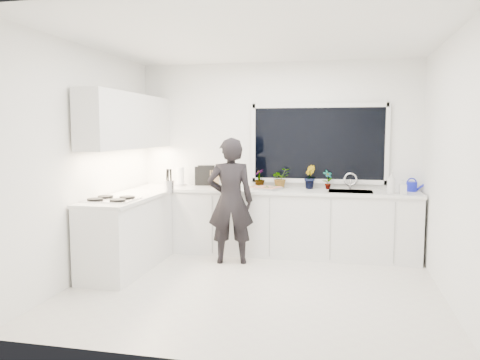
# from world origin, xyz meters

# --- Properties ---
(floor) EXTENTS (4.00, 3.50, 0.02)m
(floor) POSITION_xyz_m (0.00, 0.00, -0.01)
(floor) COLOR beige
(floor) RESTS_ON ground
(wall_back) EXTENTS (4.00, 0.02, 2.70)m
(wall_back) POSITION_xyz_m (0.00, 1.76, 1.35)
(wall_back) COLOR white
(wall_back) RESTS_ON ground
(wall_left) EXTENTS (0.02, 3.50, 2.70)m
(wall_left) POSITION_xyz_m (-2.01, 0.00, 1.35)
(wall_left) COLOR white
(wall_left) RESTS_ON ground
(wall_right) EXTENTS (0.02, 3.50, 2.70)m
(wall_right) POSITION_xyz_m (2.01, 0.00, 1.35)
(wall_right) COLOR white
(wall_right) RESTS_ON ground
(ceiling) EXTENTS (4.00, 3.50, 0.02)m
(ceiling) POSITION_xyz_m (0.00, 0.00, 2.71)
(ceiling) COLOR white
(ceiling) RESTS_ON wall_back
(window) EXTENTS (1.80, 0.02, 1.00)m
(window) POSITION_xyz_m (0.60, 1.73, 1.55)
(window) COLOR black
(window) RESTS_ON wall_back
(base_cabinets_back) EXTENTS (3.92, 0.58, 0.88)m
(base_cabinets_back) POSITION_xyz_m (0.00, 1.45, 0.44)
(base_cabinets_back) COLOR white
(base_cabinets_back) RESTS_ON floor
(base_cabinets_left) EXTENTS (0.58, 1.60, 0.88)m
(base_cabinets_left) POSITION_xyz_m (-1.67, 0.35, 0.44)
(base_cabinets_left) COLOR white
(base_cabinets_left) RESTS_ON floor
(countertop_back) EXTENTS (3.94, 0.62, 0.04)m
(countertop_back) POSITION_xyz_m (0.00, 1.44, 0.90)
(countertop_back) COLOR silver
(countertop_back) RESTS_ON base_cabinets_back
(countertop_left) EXTENTS (0.62, 1.60, 0.04)m
(countertop_left) POSITION_xyz_m (-1.67, 0.35, 0.90)
(countertop_left) COLOR silver
(countertop_left) RESTS_ON base_cabinets_left
(upper_cabinets) EXTENTS (0.34, 2.10, 0.70)m
(upper_cabinets) POSITION_xyz_m (-1.79, 0.70, 1.85)
(upper_cabinets) COLOR white
(upper_cabinets) RESTS_ON wall_left
(sink) EXTENTS (0.58, 0.42, 0.14)m
(sink) POSITION_xyz_m (1.05, 1.45, 0.87)
(sink) COLOR silver
(sink) RESTS_ON countertop_back
(faucet) EXTENTS (0.03, 0.03, 0.22)m
(faucet) POSITION_xyz_m (1.05, 1.65, 1.03)
(faucet) COLOR silver
(faucet) RESTS_ON countertop_back
(stovetop) EXTENTS (0.56, 0.48, 0.03)m
(stovetop) POSITION_xyz_m (-1.69, -0.00, 0.94)
(stovetop) COLOR black
(stovetop) RESTS_ON countertop_left
(person) EXTENTS (0.67, 0.52, 1.64)m
(person) POSITION_xyz_m (-0.48, 0.90, 0.82)
(person) COLOR black
(person) RESTS_ON floor
(pizza_tray) EXTENTS (0.51, 0.44, 0.03)m
(pizza_tray) POSITION_xyz_m (-0.11, 1.42, 0.94)
(pizza_tray) COLOR #BABABE
(pizza_tray) RESTS_ON countertop_back
(pizza) EXTENTS (0.46, 0.40, 0.01)m
(pizza) POSITION_xyz_m (-0.11, 1.42, 0.95)
(pizza) COLOR red
(pizza) RESTS_ON pizza_tray
(watering_can) EXTENTS (0.18, 0.18, 0.13)m
(watering_can) POSITION_xyz_m (1.85, 1.61, 0.98)
(watering_can) COLOR #1219B0
(watering_can) RESTS_ON countertop_back
(paper_towel_roll) EXTENTS (0.12, 0.12, 0.26)m
(paper_towel_roll) POSITION_xyz_m (-1.39, 1.55, 1.05)
(paper_towel_roll) COLOR white
(paper_towel_roll) RESTS_ON countertop_back
(knife_block) EXTENTS (0.15, 0.13, 0.22)m
(knife_block) POSITION_xyz_m (-0.88, 1.59, 1.03)
(knife_block) COLOR olive
(knife_block) RESTS_ON countertop_back
(utensil_crock) EXTENTS (0.15, 0.15, 0.16)m
(utensil_crock) POSITION_xyz_m (-1.28, 0.80, 1.00)
(utensil_crock) COLOR silver
(utensil_crock) RESTS_ON countertop_left
(picture_frame_large) EXTENTS (0.22, 0.09, 0.28)m
(picture_frame_large) POSITION_xyz_m (-1.10, 1.69, 1.06)
(picture_frame_large) COLOR black
(picture_frame_large) RESTS_ON countertop_back
(picture_frame_small) EXTENTS (0.25, 0.07, 0.30)m
(picture_frame_small) POSITION_xyz_m (-1.04, 1.69, 1.07)
(picture_frame_small) COLOR black
(picture_frame_small) RESTS_ON countertop_back
(herb_plants) EXTENTS (1.14, 0.33, 0.33)m
(herb_plants) POSITION_xyz_m (0.21, 1.61, 1.07)
(herb_plants) COLOR #26662D
(herb_plants) RESTS_ON countertop_back
(soap_bottles) EXTENTS (0.26, 0.15, 0.28)m
(soap_bottles) POSITION_xyz_m (1.60, 1.30, 1.05)
(soap_bottles) COLOR #D8BF66
(soap_bottles) RESTS_ON countertop_back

